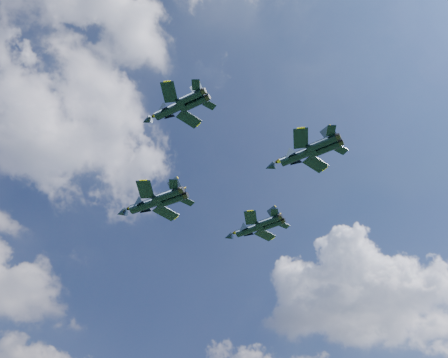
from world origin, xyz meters
TOP-DOWN VIEW (x-y plane):
  - jet_lead at (-3.64, 14.38)m, footprint 13.38×17.26m
  - jet_left at (-9.90, -9.21)m, footprint 10.38×13.85m
  - jet_right at (19.07, 8.98)m, footprint 11.26×15.21m
  - jet_slot at (15.69, -12.53)m, footprint 12.08×16.31m

SIDE VIEW (x-z plane):
  - jet_right at x=19.07m, z-range 62.13..65.81m
  - jet_lead at x=-3.64m, z-range 62.68..66.94m
  - jet_slot at x=15.69m, z-range 64.11..68.06m
  - jet_left at x=-9.90m, z-range 64.65..68.03m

